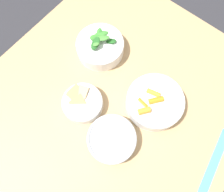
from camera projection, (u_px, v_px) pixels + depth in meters
name	position (u px, v px, depth m)	size (l,w,h in m)	color
ground_plane	(104.00, 144.00, 1.45)	(10.00, 10.00, 0.00)	#2D2D33
dining_table	(99.00, 127.00, 0.87)	(1.21, 0.92, 0.72)	tan
bowl_carrots	(154.00, 102.00, 0.76)	(0.20, 0.20, 0.07)	white
bowl_greens	(100.00, 46.00, 0.83)	(0.18, 0.18, 0.09)	white
bowl_beans_hotdog	(112.00, 139.00, 0.72)	(0.16, 0.16, 0.05)	silver
bowl_cookies	(83.00, 103.00, 0.77)	(0.14, 0.14, 0.05)	white
ruler	(212.00, 169.00, 0.72)	(0.29, 0.08, 0.00)	#4C99E0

